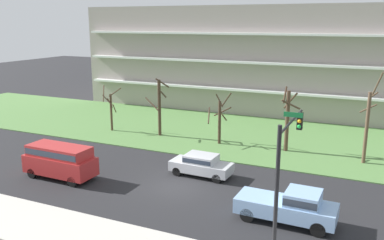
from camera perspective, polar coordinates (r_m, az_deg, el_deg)
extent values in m
plane|color=#232326|center=(27.95, -2.19, -9.16)|extent=(160.00, 160.00, 0.00)
cube|color=#547F42|center=(40.26, 6.76, -2.02)|extent=(80.00, 16.00, 0.08)
cube|color=#9E938C|center=(53.25, 11.88, 8.40)|extent=(47.51, 13.51, 12.53)
cube|color=white|center=(46.69, 9.72, 3.93)|extent=(45.61, 0.90, 0.24)
cube|color=white|center=(46.28, 9.87, 7.75)|extent=(45.61, 0.90, 0.24)
cube|color=white|center=(46.07, 10.03, 11.63)|extent=(45.61, 0.90, 0.24)
cylinder|color=#4C3828|center=(41.79, -11.11, 0.99)|extent=(0.23, 0.23, 3.76)
cylinder|color=#4C3828|center=(41.46, -12.14, 3.62)|extent=(0.82, 1.23, 1.42)
cylinder|color=#4C3828|center=(41.09, -11.63, 2.71)|extent=(1.14, 0.10, 1.01)
cylinder|color=#4C3828|center=(41.36, -11.29, 2.32)|extent=(0.57, 0.25, 0.96)
cylinder|color=#4C3828|center=(41.57, -10.68, 1.58)|extent=(0.30, 0.80, 0.96)
cylinder|color=#4C3828|center=(42.01, -10.62, 3.79)|extent=(1.55, 0.14, 1.04)
cylinder|color=#423023|center=(39.16, -4.53, 1.63)|extent=(0.30, 0.30, 5.44)
cylinder|color=#423023|center=(38.49, -5.58, 2.24)|extent=(1.79, 0.81, 1.06)
cylinder|color=#423023|center=(38.50, -4.18, 3.77)|extent=(0.57, 0.97, 1.06)
cylinder|color=#423023|center=(38.14, -4.13, 5.13)|extent=(0.89, 1.25, 0.99)
cylinder|color=#423023|center=(36.62, 3.83, -0.43)|extent=(0.26, 0.26, 3.91)
cylinder|color=#423023|center=(36.29, 4.47, 0.38)|extent=(0.22, 0.97, 0.81)
cylinder|color=#423023|center=(37.15, 4.26, 1.18)|extent=(1.65, 0.16, 0.99)
cylinder|color=#423023|center=(36.54, 4.80, 2.83)|extent=(1.23, 0.98, 1.45)
cylinder|color=#423023|center=(36.49, 2.36, 0.65)|extent=(0.76, 1.88, 1.10)
cylinder|color=#423023|center=(35.89, 3.81, 2.70)|extent=(0.69, 0.25, 1.16)
cylinder|color=#4C3828|center=(35.25, 13.03, -0.21)|extent=(0.33, 0.33, 5.22)
cylinder|color=#4C3828|center=(34.20, 13.51, 2.09)|extent=(1.48, 0.85, 0.87)
cylinder|color=#4C3828|center=(35.38, 13.50, 2.63)|extent=(1.20, 0.35, 1.47)
cylinder|color=#4C3828|center=(34.89, 12.75, 3.42)|extent=(0.23, 0.76, 1.36)
cylinder|color=brown|center=(34.01, 23.01, -1.10)|extent=(0.27, 0.27, 5.63)
cylinder|color=brown|center=(33.75, 23.86, 3.18)|extent=(0.65, 0.65, 0.62)
cylinder|color=brown|center=(33.67, 24.29, 4.52)|extent=(0.75, 1.01, 1.97)
cylinder|color=brown|center=(34.26, 23.21, 1.49)|extent=(1.23, 0.20, 0.81)
cube|color=#B22828|center=(30.43, -17.78, -5.91)|extent=(5.24, 2.09, 1.25)
cube|color=#B22828|center=(30.12, -17.91, -4.11)|extent=(4.63, 1.92, 0.75)
cube|color=#2D3847|center=(30.12, -17.91, -4.11)|extent=(4.54, 1.96, 0.41)
cylinder|color=black|center=(30.10, -13.98, -7.13)|extent=(0.72, 0.23, 0.72)
cylinder|color=black|center=(28.86, -16.22, -8.19)|extent=(0.72, 0.23, 0.72)
cylinder|color=black|center=(32.44, -18.99, -5.96)|extent=(0.72, 0.23, 0.72)
cylinder|color=black|center=(31.29, -21.26, -6.87)|extent=(0.72, 0.23, 0.72)
cube|color=#8CB2E0|center=(23.58, 12.82, -11.79)|extent=(5.44, 2.11, 0.85)
cube|color=#8CB2E0|center=(23.12, 15.13, -10.36)|extent=(1.84, 1.88, 0.70)
cube|color=#2D3847|center=(23.12, 15.13, -10.36)|extent=(1.80, 1.92, 0.38)
cylinder|color=black|center=(24.29, 17.70, -12.45)|extent=(0.80, 0.24, 0.80)
cylinder|color=black|center=(22.70, 17.02, -14.31)|extent=(0.80, 0.24, 0.80)
cylinder|color=black|center=(24.96, 8.94, -11.21)|extent=(0.80, 0.24, 0.80)
cylinder|color=black|center=(23.42, 7.64, -12.90)|extent=(0.80, 0.24, 0.80)
cube|color=#B7BABF|center=(29.52, 1.27, -6.48)|extent=(4.45, 1.92, 0.70)
cube|color=#B7BABF|center=(29.32, 1.28, -5.34)|extent=(2.25, 1.72, 0.55)
cube|color=#2D3847|center=(29.32, 1.28, -5.34)|extent=(2.20, 1.75, 0.30)
cylinder|color=black|center=(29.63, -2.10, -7.14)|extent=(0.65, 0.24, 0.64)
cylinder|color=black|center=(30.94, -0.71, -6.21)|extent=(0.65, 0.24, 0.64)
cylinder|color=black|center=(28.40, 3.44, -8.10)|extent=(0.65, 0.24, 0.64)
cylinder|color=black|center=(29.77, 4.63, -7.08)|extent=(0.65, 0.24, 0.64)
cylinder|color=black|center=(18.37, 11.57, -10.75)|extent=(0.18, 0.18, 6.62)
cylinder|color=black|center=(19.82, 13.65, -0.14)|extent=(0.12, 5.11, 0.12)
cube|color=black|center=(22.09, 14.71, -0.14)|extent=(0.28, 0.28, 0.90)
sphere|color=red|center=(21.88, 14.69, 0.54)|extent=(0.20, 0.20, 0.20)
sphere|color=#F2A519|center=(21.94, 14.65, -0.18)|extent=(0.20, 0.20, 0.20)
sphere|color=green|center=(22.01, 14.60, -0.88)|extent=(0.20, 0.20, 0.20)
cube|color=#197238|center=(20.01, 13.83, 0.71)|extent=(0.90, 0.04, 0.24)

